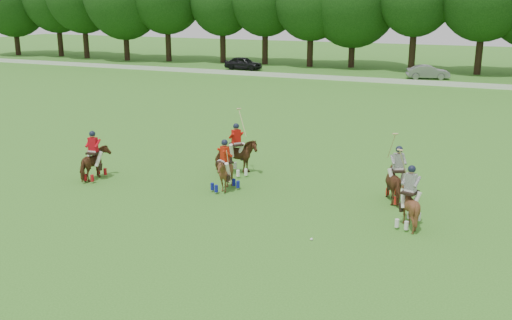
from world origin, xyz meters
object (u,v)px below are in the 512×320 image
at_px(car_left, 243,63).
at_px(polo_ball, 311,239).
at_px(polo_stripe_a, 397,182).
at_px(polo_red_b, 236,156).
at_px(polo_stripe_b, 409,205).
at_px(polo_red_a, 94,163).
at_px(polo_red_c, 225,173).
at_px(car_mid, 428,72).

height_order(car_left, polo_ball, car_left).
distance_m(polo_stripe_a, polo_ball, 5.15).
bearing_deg(polo_ball, polo_red_b, 133.30).
distance_m(car_left, polo_ball, 46.92).
bearing_deg(polo_stripe_b, car_left, 121.51).
xyz_separation_m(car_left, polo_red_a, (11.05, -39.21, 0.03)).
xyz_separation_m(polo_red_c, polo_stripe_a, (6.49, 1.43, 0.03)).
relative_size(polo_red_a, polo_stripe_a, 0.78).
bearing_deg(polo_red_a, polo_stripe_b, -0.20).
distance_m(car_mid, polo_stripe_b, 39.50).
bearing_deg(car_left, polo_red_a, -162.20).
xyz_separation_m(polo_red_a, polo_stripe_a, (12.21, 2.27, 0.02)).
bearing_deg(car_mid, polo_stripe_a, 168.94).
height_order(polo_red_c, polo_ball, polo_red_c).
xyz_separation_m(car_mid, polo_red_a, (-8.70, -39.21, 0.08)).
height_order(car_mid, polo_stripe_b, polo_stripe_b).
xyz_separation_m(car_left, car_mid, (19.76, 0.00, -0.05)).
relative_size(polo_stripe_a, polo_stripe_b, 1.01).
height_order(car_mid, polo_red_b, polo_red_b).
distance_m(polo_red_c, polo_stripe_b, 7.35).
bearing_deg(polo_stripe_a, polo_red_b, 173.50).
bearing_deg(polo_red_a, car_left, 105.74).
height_order(car_mid, polo_ball, car_mid).
distance_m(polo_red_a, polo_stripe_a, 12.42).
height_order(car_left, polo_red_a, polo_red_a).
bearing_deg(polo_ball, car_mid, 92.36).
height_order(polo_red_c, polo_stripe_b, polo_stripe_b).
distance_m(polo_red_b, polo_red_c, 2.30).
xyz_separation_m(polo_red_a, polo_stripe_b, (13.02, -0.04, 0.00)).
relative_size(car_left, car_mid, 1.04).
distance_m(polo_red_a, polo_red_b, 6.02).
bearing_deg(polo_red_a, polo_red_c, 8.41).
bearing_deg(polo_stripe_a, polo_red_c, -167.58).
relative_size(car_mid, polo_stripe_a, 1.50).
bearing_deg(polo_red_c, polo_stripe_a, 12.42).
bearing_deg(polo_stripe_a, car_mid, 95.42).
bearing_deg(polo_stripe_b, polo_stripe_a, 109.21).
bearing_deg(car_left, polo_red_c, -154.32).
relative_size(car_mid, polo_red_c, 1.93).
relative_size(car_left, polo_red_c, 2.00).
bearing_deg(polo_red_c, polo_red_b, 104.00).
bearing_deg(car_mid, polo_stripe_b, 169.79).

